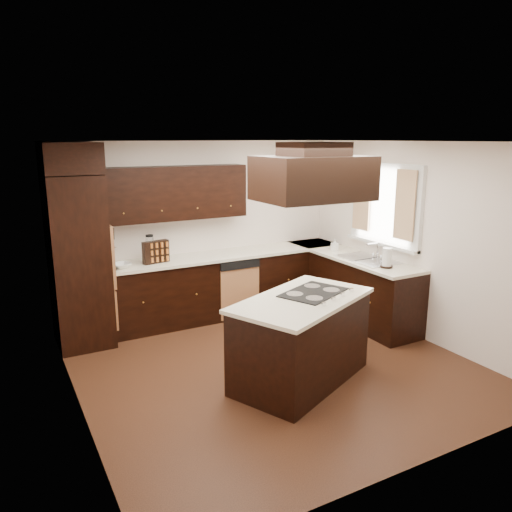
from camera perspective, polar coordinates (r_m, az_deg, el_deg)
name	(u,v)px	position (r m, az deg, el deg)	size (l,w,h in m)	color
floor	(273,366)	(5.86, 1.98, -12.44)	(4.20, 4.20, 0.02)	#512C18
ceiling	(275,141)	(5.27, 2.21, 13.04)	(4.20, 4.20, 0.02)	white
wall_back	(200,229)	(7.29, -6.37, 3.10)	(4.20, 0.02, 2.50)	silver
wall_front	(421,320)	(3.84, 18.39, -6.95)	(4.20, 0.02, 2.50)	silver
wall_left	(71,286)	(4.75, -20.43, -3.24)	(0.02, 4.20, 2.50)	silver
wall_right	(416,241)	(6.73, 17.77, 1.68)	(0.02, 4.20, 2.50)	silver
oven_column	(79,262)	(6.48, -19.61, -0.61)	(0.65, 0.75, 2.12)	black
wall_oven_face	(107,254)	(6.53, -16.63, 0.24)	(0.05, 0.62, 0.78)	#B27447
base_cabinets_back	(212,288)	(7.21, -5.01, -3.61)	(2.93, 0.60, 0.88)	black
base_cabinets_right	(349,286)	(7.36, 10.61, -3.45)	(0.60, 2.40, 0.88)	black
countertop_back	(212,257)	(7.08, -5.04, -0.08)	(2.93, 0.63, 0.04)	beige
countertop_right	(350,256)	(7.23, 10.67, 0.03)	(0.63, 2.40, 0.04)	beige
upper_cabinets	(175,193)	(6.89, -9.26, 7.12)	(2.00, 0.34, 0.72)	black
dishwasher_front	(240,293)	(7.09, -1.87, -4.24)	(0.60, 0.05, 0.72)	#B27447
window_frame	(385,205)	(7.02, 14.55, 5.67)	(0.06, 1.32, 1.12)	silver
window_pane	(387,205)	(7.04, 14.72, 5.68)	(0.00, 1.20, 1.00)	white
curtain_left	(405,205)	(6.68, 16.65, 5.59)	(0.02, 0.34, 0.90)	beige
curtain_right	(362,198)	(7.29, 11.98, 6.47)	(0.02, 0.34, 0.90)	beige
sink_rim	(367,259)	(6.97, 12.58, -0.35)	(0.52, 0.84, 0.01)	silver
island	(301,341)	(5.37, 5.15, -9.71)	(1.52, 0.83, 0.88)	black
island_top	(302,300)	(5.21, 5.25, -5.04)	(1.58, 0.89, 0.04)	beige
cooktop	(313,292)	(5.39, 6.56, -4.15)	(0.72, 0.48, 0.01)	black
range_hood	(313,178)	(4.88, 6.53, 8.82)	(1.05, 0.72, 0.42)	black
hood_duct	(314,149)	(4.87, 6.61, 12.05)	(0.55, 0.50, 0.13)	black
blender_base	(151,260)	(6.74, -11.96, -0.40)	(0.15, 0.15, 0.10)	silver
blender_pitcher	(150,246)	(6.70, -12.03, 1.10)	(0.13, 0.13, 0.26)	silver
spice_rack	(156,252)	(6.72, -11.38, 0.46)	(0.36, 0.09, 0.30)	black
mixing_bowl	(121,266)	(6.59, -15.13, -1.06)	(0.24, 0.24, 0.06)	silver
soap_bottle	(335,245)	(7.40, 8.97, 1.26)	(0.08, 0.08, 0.18)	silver
paper_towel	(387,258)	(6.57, 14.74, -0.20)	(0.12, 0.12, 0.26)	silver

